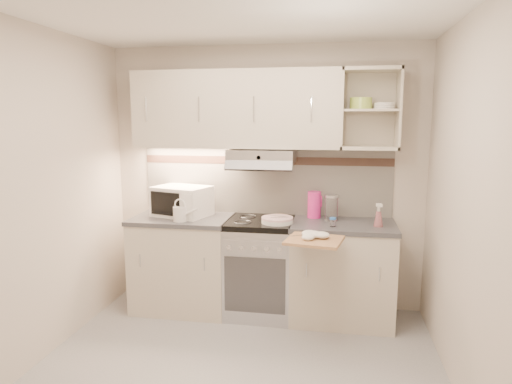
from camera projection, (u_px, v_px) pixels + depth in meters
ground at (235, 376)px, 3.25m from camera, size 3.00×3.00×0.00m
room_shell at (244, 145)px, 3.35m from camera, size 3.04×2.84×2.52m
base_cabinet_left at (183, 265)px, 4.38m from camera, size 0.90×0.60×0.86m
worktop_left at (182, 219)px, 4.31m from camera, size 0.92×0.62×0.04m
base_cabinet_right at (342, 274)px, 4.12m from camera, size 0.90×0.60×0.86m
worktop_right at (343, 225)px, 4.05m from camera, size 0.92×0.62×0.04m
electric_range at (260, 267)px, 4.25m from camera, size 0.60×0.60×0.90m
microwave at (182, 201)px, 4.34m from camera, size 0.58×0.50×0.28m
watering_can at (181, 213)px, 4.11m from camera, size 0.24×0.12×0.21m
plate_stack at (277, 220)px, 4.05m from camera, size 0.28×0.28×0.06m
bread_loaf at (280, 218)px, 4.14m from camera, size 0.18×0.18×0.05m
pink_pitcher at (314, 205)px, 4.25m from camera, size 0.13×0.12×0.25m
glass_jar at (331, 208)px, 4.13m from camera, size 0.12×0.12×0.24m
spice_jar at (333, 222)px, 3.92m from camera, size 0.05×0.05×0.08m
spray_bottle at (379, 217)px, 3.91m from camera, size 0.08×0.08×0.22m
cutting_board at (314, 240)px, 3.59m from camera, size 0.48×0.45×0.02m
dish_towel at (316, 235)px, 3.59m from camera, size 0.25×0.22×0.06m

